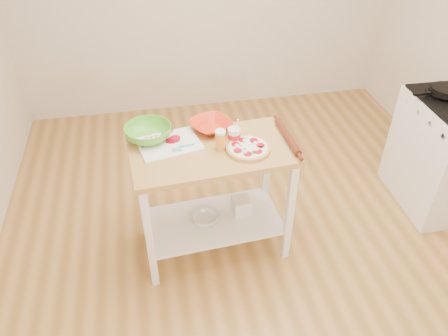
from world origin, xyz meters
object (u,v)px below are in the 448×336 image
prep_island (213,180)px  pizza (248,148)px  shelf_glass_bowl (205,218)px  cutting_board (169,143)px  shelf_bin (241,206)px  green_bowl (148,133)px  knife (154,140)px  skillet (445,91)px  spatula (182,147)px  beer_pint (220,140)px  yogurt_tub (234,135)px  rolling_pin (288,137)px  orange_bowl (211,125)px

prep_island → pizza: pizza is taller
prep_island → shelf_glass_bowl: size_ratio=5.33×
cutting_board → shelf_bin: 0.77m
green_bowl → cutting_board: bearing=-36.0°
knife → shelf_glass_bowl: 0.71m
skillet → green_bowl: green_bowl is taller
spatula → beer_pint: 0.26m
green_bowl → skillet: bearing=2.9°
skillet → beer_pint: beer_pint is taller
spatula → shelf_glass_bowl: 0.64m
spatula → yogurt_tub: yogurt_tub is taller
shelf_bin → knife: bearing=169.6°
prep_island → shelf_glass_bowl: bearing=-178.6°
prep_island → knife: size_ratio=4.73×
skillet → beer_pint: bearing=-171.4°
pizza → cutting_board: pizza is taller
pizza → rolling_pin: size_ratio=0.71×
knife → orange_bowl: 0.41m
green_bowl → orange_bowl: bearing=5.0°
skillet → shelf_bin: (-1.66, -0.28, -0.65)m
spatula → green_bowl: bearing=137.0°
cutting_board → orange_bowl: 0.34m
shelf_glass_bowl → skillet: bearing=9.4°
pizza → shelf_glass_bowl: size_ratio=1.41×
skillet → cutting_board: 2.17m
pizza → yogurt_tub: size_ratio=1.61×
cutting_board → beer_pint: 0.36m
cutting_board → shelf_bin: (0.50, -0.07, -0.58)m
skillet → knife: size_ratio=1.76×
pizza → green_bowl: bearing=157.7°
green_bowl → rolling_pin: green_bowl is taller
knife → shelf_bin: bearing=-42.4°
knife → rolling_pin: size_ratio=0.56×
prep_island → knife: (-0.37, 0.15, 0.27)m
pizza → green_bowl: 0.68m
cutting_board → rolling_pin: size_ratio=1.09×
pizza → green_bowl: green_bowl is taller
pizza → orange_bowl: size_ratio=1.08×
rolling_pin → green_bowl: bearing=168.2°
prep_island → knife: bearing=157.3°
orange_bowl → green_bowl: green_bowl is taller
orange_bowl → skillet: bearing=2.4°
prep_island → spatula: size_ratio=7.40×
prep_island → cutting_board: bearing=157.5°
prep_island → rolling_pin: 0.59m
spatula → knife: knife is taller
knife → shelf_glass_bowl: size_ratio=1.13×
cutting_board → knife: bearing=144.4°
prep_island → cutting_board: cutting_board is taller
beer_pint → green_bowl: bearing=155.0°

